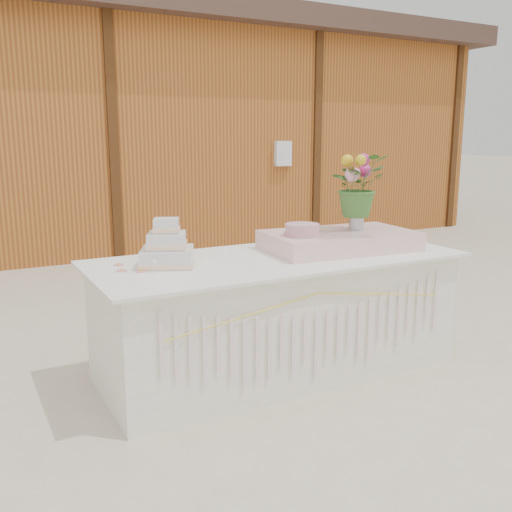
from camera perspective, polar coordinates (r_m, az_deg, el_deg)
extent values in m
plane|color=beige|center=(3.90, 2.13, -11.23)|extent=(80.00, 80.00, 0.00)
cube|color=#A45C22|center=(9.27, -17.25, 11.11)|extent=(12.00, 4.00, 3.00)
cube|color=#412D24|center=(9.41, -17.90, 21.19)|extent=(12.60, 4.60, 0.30)
cube|color=white|center=(3.76, 2.17, -5.97)|extent=(2.28, 0.88, 0.75)
cube|color=white|center=(3.67, 2.22, -0.23)|extent=(2.40, 1.00, 0.02)
cube|color=silver|center=(3.45, -8.86, -0.09)|extent=(0.40, 0.40, 0.10)
cube|color=#FFC7A1|center=(3.45, -8.85, -0.59)|extent=(0.42, 0.42, 0.02)
cube|color=silver|center=(3.43, -8.92, 1.54)|extent=(0.29, 0.29, 0.09)
cube|color=#FFC7A1|center=(3.43, -8.90, 1.10)|extent=(0.30, 0.30, 0.02)
cube|color=silver|center=(3.41, -8.96, 3.02)|extent=(0.19, 0.19, 0.09)
cube|color=#FFC7A1|center=(3.42, -8.95, 2.66)|extent=(0.20, 0.20, 0.02)
cylinder|color=white|center=(3.74, 4.60, 0.25)|extent=(0.24, 0.24, 0.02)
cylinder|color=white|center=(3.73, 4.61, 0.71)|extent=(0.07, 0.07, 0.05)
cylinder|color=white|center=(3.73, 4.61, 1.14)|extent=(0.28, 0.28, 0.01)
cylinder|color=#C28C95|center=(3.71, 4.63, 2.23)|extent=(0.22, 0.22, 0.13)
cube|color=beige|center=(3.92, 8.33, 1.54)|extent=(1.04, 0.66, 0.13)
cylinder|color=#B7B7BC|center=(4.01, 10.02, 3.61)|extent=(0.10, 0.10, 0.14)
imported|color=#39692A|center=(3.98, 10.16, 7.66)|extent=(0.43, 0.39, 0.43)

